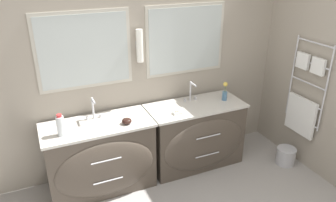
# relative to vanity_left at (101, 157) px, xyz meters

# --- Properties ---
(wall_back) EXTENTS (5.19, 0.15, 2.60)m
(wall_back) POSITION_rel_vanity_left_xyz_m (0.57, 0.36, 0.91)
(wall_back) COLOR #9E9384
(wall_back) RESTS_ON ground_plane
(vanity_left) EXTENTS (1.13, 0.59, 0.78)m
(vanity_left) POSITION_rel_vanity_left_xyz_m (0.00, 0.00, 0.00)
(vanity_left) COLOR #4C4238
(vanity_left) RESTS_ON ground_plane
(vanity_right) EXTENTS (1.13, 0.59, 0.78)m
(vanity_right) POSITION_rel_vanity_left_xyz_m (1.15, 0.00, 0.00)
(vanity_right) COLOR #4C4238
(vanity_right) RESTS_ON ground_plane
(faucet_left) EXTENTS (0.17, 0.15, 0.24)m
(faucet_left) POSITION_rel_vanity_left_xyz_m (0.00, 0.16, 0.51)
(faucet_left) COLOR silver
(faucet_left) RESTS_ON vanity_left
(faucet_right) EXTENTS (0.17, 0.15, 0.24)m
(faucet_right) POSITION_rel_vanity_left_xyz_m (1.15, 0.16, 0.51)
(faucet_right) COLOR silver
(faucet_right) RESTS_ON vanity_right
(toiletry_bottle) EXTENTS (0.08, 0.08, 0.22)m
(toiletry_bottle) POSITION_rel_vanity_left_xyz_m (-0.36, -0.05, 0.49)
(toiletry_bottle) COLOR silver
(toiletry_bottle) RESTS_ON vanity_left
(amenity_bowl) EXTENTS (0.10, 0.10, 0.06)m
(amenity_bowl) POSITION_rel_vanity_left_xyz_m (0.28, -0.08, 0.42)
(amenity_bowl) COLOR black
(amenity_bowl) RESTS_ON vanity_left
(flower_vase) EXTENTS (0.06, 0.06, 0.23)m
(flower_vase) POSITION_rel_vanity_left_xyz_m (1.52, 0.02, 0.48)
(flower_vase) COLOR teal
(flower_vase) RESTS_ON vanity_right
(soap_dish) EXTENTS (0.10, 0.07, 0.04)m
(soap_dish) POSITION_rel_vanity_left_xyz_m (0.85, -0.08, 0.40)
(soap_dish) COLOR white
(soap_dish) RESTS_ON vanity_right
(waste_bin) EXTENTS (0.23, 0.23, 0.21)m
(waste_bin) POSITION_rel_vanity_left_xyz_m (2.16, -0.46, -0.28)
(waste_bin) COLOR #B7B7BC
(waste_bin) RESTS_ON ground_plane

